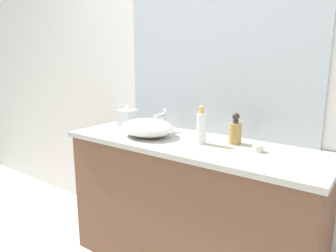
% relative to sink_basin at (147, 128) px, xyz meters
% --- Properties ---
extents(bathroom_wall_rear, '(6.00, 0.06, 2.60)m').
position_rel_sink_basin_xyz_m(bathroom_wall_rear, '(0.29, 0.36, 0.39)').
color(bathroom_wall_rear, silver).
rests_on(bathroom_wall_rear, ground).
extents(vanity_counter, '(1.59, 0.54, 0.85)m').
position_rel_sink_basin_xyz_m(vanity_counter, '(0.29, 0.05, -0.48)').
color(vanity_counter, brown).
rests_on(vanity_counter, ground).
extents(wall_mirror_panel, '(1.33, 0.01, 0.96)m').
position_rel_sink_basin_xyz_m(wall_mirror_panel, '(0.29, 0.32, 0.43)').
color(wall_mirror_panel, '#B2BCC6').
rests_on(wall_mirror_panel, vanity_counter).
extents(sink_basin, '(0.35, 0.29, 0.11)m').
position_rel_sink_basin_xyz_m(sink_basin, '(0.00, 0.00, 0.00)').
color(sink_basin, white).
rests_on(sink_basin, vanity_counter).
extents(faucet, '(0.03, 0.13, 0.15)m').
position_rel_sink_basin_xyz_m(faucet, '(0.00, 0.16, 0.03)').
color(faucet, silver).
rests_on(faucet, vanity_counter).
extents(soap_dispenser, '(0.05, 0.05, 0.22)m').
position_rel_sink_basin_xyz_m(soap_dispenser, '(0.36, 0.05, 0.04)').
color(soap_dispenser, white).
rests_on(soap_dispenser, vanity_counter).
extents(lotion_bottle, '(0.07, 0.07, 0.18)m').
position_rel_sink_basin_xyz_m(lotion_bottle, '(0.52, 0.16, 0.02)').
color(lotion_bottle, '#A68444').
rests_on(lotion_bottle, vanity_counter).
extents(tissue_box, '(0.12, 0.12, 0.16)m').
position_rel_sink_basin_xyz_m(tissue_box, '(-0.31, 0.15, 0.01)').
color(tissue_box, silver).
rests_on(tissue_box, vanity_counter).
extents(candle_jar, '(0.06, 0.06, 0.04)m').
position_rel_sink_basin_xyz_m(candle_jar, '(0.69, 0.09, -0.04)').
color(candle_jar, silver).
rests_on(candle_jar, vanity_counter).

